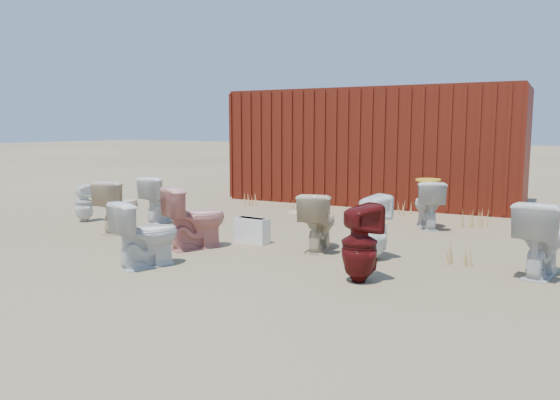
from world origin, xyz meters
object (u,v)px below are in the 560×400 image
at_px(toilet_back_a, 84,203).
at_px(toilet_back_beige_right, 318,221).
at_px(shipping_container, 377,146).
at_px(toilet_back_yellowlid, 427,204).
at_px(toilet_front_pink, 196,218).
at_px(toilet_front_e, 541,238).
at_px(toilet_back_beige_left, 119,206).
at_px(loose_tank, 252,230).
at_px(toilet_front_a, 162,199).
at_px(toilet_back_e, 372,227).
at_px(toilet_front_maroon, 360,243).
at_px(toilet_front_c, 147,234).

distance_m(toilet_back_a, toilet_back_beige_right, 4.44).
height_order(shipping_container, toilet_back_beige_right, shipping_container).
bearing_deg(toilet_back_yellowlid, toilet_back_a, -3.32).
relative_size(toilet_front_pink, toilet_front_e, 1.00).
relative_size(shipping_container, toilet_back_a, 9.19).
bearing_deg(toilet_back_beige_left, toilet_back_yellowlid, -160.45).
distance_m(toilet_back_beige_right, loose_tank, 1.02).
bearing_deg(toilet_front_a, toilet_back_e, 168.51).
height_order(shipping_container, toilet_front_maroon, shipping_container).
xyz_separation_m(toilet_back_beige_left, toilet_back_beige_right, (3.22, 0.25, -0.02)).
height_order(toilet_front_maroon, toilet_front_e, toilet_front_e).
distance_m(toilet_front_pink, toilet_front_c, 1.06).
xyz_separation_m(toilet_front_a, toilet_front_pink, (1.73, -1.42, 0.02)).
relative_size(toilet_front_pink, toilet_back_beige_right, 1.08).
bearing_deg(loose_tank, toilet_back_beige_left, -167.13).
distance_m(toilet_front_c, toilet_back_e, 2.67).
height_order(shipping_container, toilet_front_e, shipping_container).
xyz_separation_m(toilet_front_a, toilet_back_yellowlid, (4.13, 1.48, -0.01)).
relative_size(shipping_container, toilet_front_c, 7.82).
height_order(toilet_front_maroon, toilet_back_e, toilet_front_maroon).
bearing_deg(toilet_back_yellowlid, toilet_back_beige_left, 6.62).
distance_m(shipping_container, toilet_front_e, 6.28).
distance_m(toilet_back_beige_left, toilet_back_yellowlid, 4.83).
bearing_deg(toilet_front_c, toilet_back_e, -123.84).
distance_m(toilet_front_c, toilet_back_yellowlid, 4.59).
height_order(toilet_back_beige_right, toilet_back_e, toilet_back_e).
bearing_deg(toilet_front_e, toilet_front_a, 2.56).
distance_m(toilet_front_pink, toilet_back_e, 2.32).
bearing_deg(toilet_front_maroon, toilet_front_a, 12.39).
bearing_deg(toilet_back_e, toilet_back_beige_left, 33.96).
xyz_separation_m(toilet_front_e, toilet_back_beige_left, (-5.85, -0.20, -0.01)).
relative_size(toilet_front_maroon, toilet_back_beige_right, 1.08).
distance_m(toilet_front_a, toilet_back_beige_right, 3.31).
bearing_deg(toilet_back_beige_right, shipping_container, -91.51).
distance_m(shipping_container, toilet_front_c, 6.90).
bearing_deg(toilet_front_a, toilet_front_maroon, 156.94).
bearing_deg(toilet_front_a, toilet_back_yellowlid, -158.36).
bearing_deg(toilet_back_beige_left, toilet_front_maroon, 155.82).
bearing_deg(loose_tank, toilet_back_beige_right, 6.82).
height_order(toilet_front_pink, toilet_front_c, toilet_front_pink).
relative_size(toilet_front_a, toilet_back_a, 1.20).
relative_size(toilet_front_c, toilet_back_a, 1.18).
relative_size(toilet_front_a, toilet_back_beige_left, 0.97).
distance_m(toilet_front_c, toilet_back_beige_right, 2.21).
distance_m(toilet_front_pink, toilet_front_e, 4.16).
distance_m(shipping_container, toilet_back_beige_left, 5.93).
bearing_deg(toilet_front_pink, toilet_back_beige_left, 15.74).
relative_size(shipping_container, toilet_back_yellowlid, 7.86).
relative_size(toilet_front_e, toilet_back_beige_right, 1.08).
height_order(toilet_front_a, toilet_back_yellowlid, toilet_front_a).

